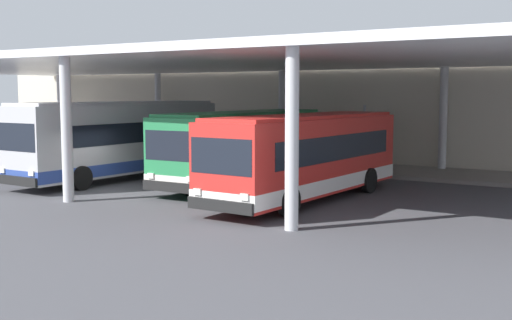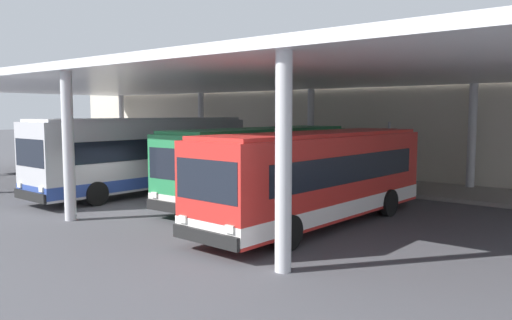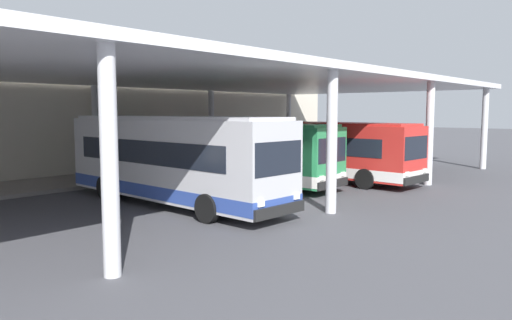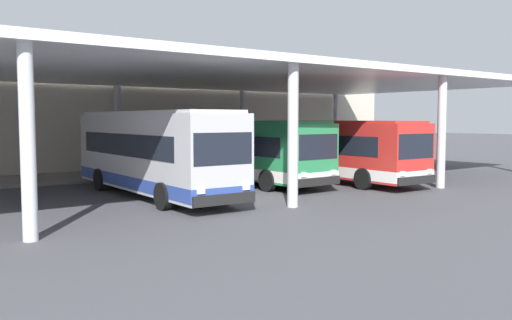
% 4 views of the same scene
% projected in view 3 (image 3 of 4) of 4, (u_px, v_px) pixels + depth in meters
% --- Properties ---
extents(ground_plane, '(200.00, 200.00, 0.00)m').
position_uv_depth(ground_plane, '(278.00, 205.00, 19.74)').
color(ground_plane, '#47474C').
extents(platform_kerb, '(42.00, 4.50, 0.18)m').
position_uv_depth(platform_kerb, '(114.00, 177.00, 27.39)').
color(platform_kerb, gray).
rests_on(platform_kerb, ground).
extents(station_building_facade, '(48.00, 1.60, 7.05)m').
position_uv_depth(station_building_facade, '(82.00, 115.00, 29.17)').
color(station_building_facade, beige).
rests_on(station_building_facade, ground).
extents(canopy_shelter, '(40.00, 17.00, 5.55)m').
position_uv_depth(canopy_shelter, '(186.00, 79.00, 22.80)').
color(canopy_shelter, silver).
rests_on(canopy_shelter, ground).
extents(bus_nearest_bay, '(2.96, 11.40, 3.57)m').
position_uv_depth(bus_nearest_bay, '(172.00, 159.00, 19.54)').
color(bus_nearest_bay, '#B7B7BC').
rests_on(bus_nearest_bay, ground).
extents(bus_second_bay, '(2.85, 10.57, 3.17)m').
position_uv_depth(bus_second_bay, '(244.00, 153.00, 24.94)').
color(bus_second_bay, '#28844C').
rests_on(bus_second_bay, ground).
extents(bus_middle_bay, '(3.09, 10.64, 3.17)m').
position_uv_depth(bus_middle_bay, '(326.00, 150.00, 26.58)').
color(bus_middle_bay, red).
rests_on(bus_middle_bay, ground).
extents(bench_waiting, '(1.80, 0.45, 0.92)m').
position_uv_depth(bench_waiting, '(155.00, 163.00, 29.55)').
color(bench_waiting, brown).
rests_on(bench_waiting, platform_kerb).
extents(trash_bin, '(0.52, 0.52, 0.98)m').
position_uv_depth(trash_bin, '(185.00, 160.00, 30.94)').
color(trash_bin, maroon).
rests_on(trash_bin, platform_kerb).
extents(banner_sign, '(0.70, 0.12, 3.20)m').
position_uv_depth(banner_sign, '(203.00, 139.00, 31.25)').
color(banner_sign, '#B2B2B7').
rests_on(banner_sign, platform_kerb).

